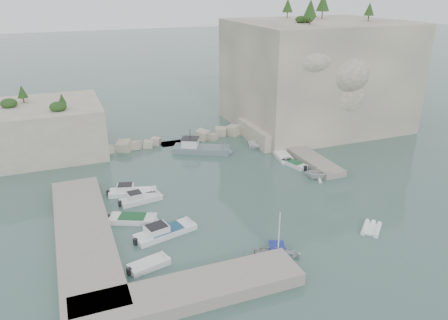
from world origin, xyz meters
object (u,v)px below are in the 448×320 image
object	(u,v)px
tender_east_a	(317,178)
tender_east_b	(294,166)
motorboat_a	(133,194)
rowboat	(278,257)
tender_east_d	(261,148)
motorboat_e	(149,267)
motorboat_d	(166,234)
work_boat	(201,152)
inflatable_dinghy	(371,230)
motorboat_b	(141,201)
tender_east_c	(282,157)
motorboat_c	(133,221)

from	to	relation	value
tender_east_a	tender_east_b	xyz separation A→B (m)	(-0.70, 4.45, 0.00)
motorboat_a	rowboat	distance (m)	19.70
rowboat	tender_east_d	xyz separation A→B (m)	(10.73, 25.57, 0.00)
rowboat	tender_east_b	bearing A→B (deg)	-11.48
motorboat_a	tender_east_d	xyz separation A→B (m)	(20.45, 8.44, 0.00)
motorboat_e	motorboat_d	bearing A→B (deg)	45.51
motorboat_e	work_boat	world-z (taller)	work_boat
tender_east_a	tender_east_d	xyz separation A→B (m)	(-1.82, 12.32, 0.00)
motorboat_d	inflatable_dinghy	xyz separation A→B (m)	(19.12, -6.63, 0.00)
motorboat_b	tender_east_c	xyz separation A→B (m)	(21.05, 5.96, 0.00)
motorboat_b	tender_east_b	size ratio (longest dim) A/B	1.24
motorboat_c	motorboat_e	xyz separation A→B (m)	(-0.12, -8.29, 0.00)
motorboat_b	tender_east_c	distance (m)	21.88
motorboat_d	motorboat_e	world-z (taller)	motorboat_d
motorboat_a	rowboat	world-z (taller)	motorboat_a
rowboat	motorboat_d	bearing A→B (deg)	71.09
motorboat_e	inflatable_dinghy	xyz separation A→B (m)	(21.75, -2.03, 0.00)
motorboat_d	tender_east_d	world-z (taller)	tender_east_d
motorboat_a	tender_east_a	distance (m)	22.60
motorboat_e	tender_east_c	size ratio (longest dim) A/B	0.70
motorboat_c	rowboat	bearing A→B (deg)	-20.72
motorboat_c	tender_east_c	xyz separation A→B (m)	(22.73, 9.98, 0.00)
tender_east_b	work_boat	world-z (taller)	work_boat
motorboat_e	tender_east_d	world-z (taller)	tender_east_d
work_boat	inflatable_dinghy	bearing A→B (deg)	-43.57
tender_east_c	rowboat	bearing A→B (deg)	160.22
motorboat_a	motorboat_e	size ratio (longest dim) A/B	1.53
motorboat_e	tender_east_c	bearing A→B (deg)	23.96
motorboat_d	rowboat	xyz separation A→B (m)	(8.36, -7.32, 0.00)
motorboat_a	motorboat_d	world-z (taller)	same
motorboat_c	inflatable_dinghy	world-z (taller)	motorboat_c
motorboat_b	motorboat_c	bearing A→B (deg)	-120.87
tender_east_a	work_boat	bearing A→B (deg)	61.54
inflatable_dinghy	tender_east_a	bearing A→B (deg)	38.69
motorboat_d	work_boat	bearing A→B (deg)	48.57
motorboat_d	motorboat_e	xyz separation A→B (m)	(-2.63, -4.60, 0.00)
rowboat	tender_east_a	xyz separation A→B (m)	(12.54, 13.25, 0.00)
motorboat_e	tender_east_b	world-z (taller)	same
motorboat_a	motorboat_b	bearing A→B (deg)	-60.71
motorboat_d	motorboat_e	size ratio (longest dim) A/B	1.73
tender_east_c	tender_east_d	bearing A→B (deg)	23.53
tender_east_a	inflatable_dinghy	bearing A→B (deg)	-163.94
inflatable_dinghy	rowboat	bearing A→B (deg)	140.50
motorboat_e	work_boat	size ratio (longest dim) A/B	0.44
motorboat_c	tender_east_a	distance (m)	23.52
motorboat_b	tender_east_c	size ratio (longest dim) A/B	0.92
motorboat_d	work_boat	xyz separation A→B (m)	(10.33, 19.76, 0.00)
rowboat	tender_east_b	size ratio (longest dim) A/B	1.03
motorboat_b	tender_east_a	bearing A→B (deg)	-12.97
motorboat_d	tender_east_d	distance (m)	26.41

